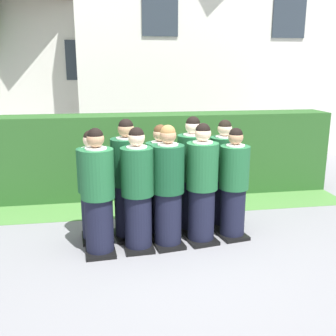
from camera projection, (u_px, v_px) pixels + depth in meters
name	position (u px, v px, depth m)	size (l,w,h in m)	color
ground_plane	(171.00, 244.00, 5.55)	(60.00, 60.00, 0.00)	slate
student_front_row_0	(98.00, 196.00, 5.11)	(0.44, 0.54, 1.68)	black
student_front_row_1	(138.00, 193.00, 5.24)	(0.44, 0.53, 1.67)	black
student_front_row_2	(168.00, 190.00, 5.35)	(0.45, 0.53, 1.69)	black
student_front_row_3	(202.00, 187.00, 5.48)	(0.47, 0.56, 1.69)	black
student_front_row_4	(234.00, 186.00, 5.63)	(0.44, 0.51, 1.61)	black
student_rear_row_0	(93.00, 189.00, 5.54)	(0.41, 0.52, 1.59)	black
student_rear_row_1	(127.00, 182.00, 5.61)	(0.47, 0.55, 1.73)	black
student_rear_row_2	(161.00, 183.00, 5.75)	(0.45, 0.53, 1.63)	black
student_rear_row_3	(192.00, 177.00, 5.89)	(0.45, 0.51, 1.73)	black
student_rear_row_4	(223.00, 176.00, 6.06)	(0.43, 0.51, 1.66)	black
hedge	(150.00, 155.00, 7.61)	(7.00, 0.70, 1.56)	#285623
school_building_main	(35.00, 42.00, 13.01)	(7.35, 4.62, 6.28)	silver
school_building_annex	(206.00, 5.00, 11.89)	(8.01, 4.42, 8.25)	silver
lawn_strip	(156.00, 207.00, 7.04)	(7.00, 0.90, 0.01)	#477A38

